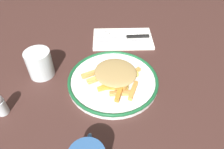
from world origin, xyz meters
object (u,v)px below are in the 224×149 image
object	(u,v)px
fork	(119,41)
water_glass	(39,64)
knife	(127,37)
spoon	(113,33)
plate	(112,80)
napkin	(122,39)
fries_heap	(114,76)

from	to	relation	value
fork	water_glass	world-z (taller)	water_glass
knife	spoon	world-z (taller)	spoon
plate	knife	world-z (taller)	plate
napkin	plate	bearing A→B (deg)	171.05
plate	water_glass	world-z (taller)	water_glass
fork	water_glass	xyz separation A→B (m)	(-0.17, 0.26, 0.03)
water_glass	fries_heap	bearing A→B (deg)	-100.78
fork	knife	distance (m)	0.04
knife	water_glass	distance (m)	0.35
fries_heap	napkin	distance (m)	0.25
spoon	fries_heap	bearing A→B (deg)	-179.02
napkin	fork	distance (m)	0.03
plate	knife	size ratio (longest dim) A/B	1.34
napkin	water_glass	distance (m)	0.34
fries_heap	napkin	bearing A→B (deg)	-7.06
plate	napkin	xyz separation A→B (m)	(0.24, -0.04, -0.01)
fries_heap	water_glass	distance (m)	0.24
napkin	fork	world-z (taller)	fork
knife	spoon	xyz separation A→B (m)	(0.03, 0.05, 0.00)
spoon	fork	bearing A→B (deg)	-157.65
plate	spoon	bearing A→B (deg)	-0.53
fork	water_glass	distance (m)	0.31
fries_heap	water_glass	xyz separation A→B (m)	(0.05, 0.24, 0.01)
plate	fork	xyz separation A→B (m)	(0.21, -0.03, 0.00)
fork	fries_heap	bearing A→B (deg)	175.21
fork	spoon	world-z (taller)	spoon
fork	spoon	xyz separation A→B (m)	(0.06, 0.02, 0.00)
fries_heap	water_glass	bearing A→B (deg)	79.22
knife	plate	bearing A→B (deg)	166.72
knife	water_glass	xyz separation A→B (m)	(-0.20, 0.29, 0.03)
plate	spoon	xyz separation A→B (m)	(0.26, -0.00, 0.00)
spoon	water_glass	bearing A→B (deg)	133.98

